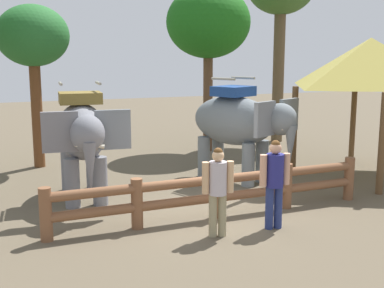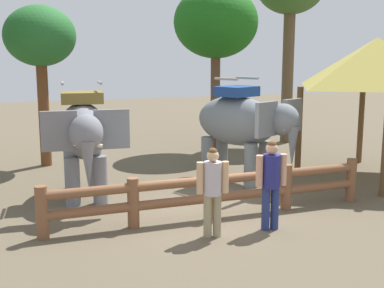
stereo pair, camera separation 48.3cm
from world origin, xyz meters
name	(u,v)px [view 1 (the left image)]	position (x,y,z in m)	size (l,w,h in m)	color
ground_plane	(214,216)	(0.00, 0.00, 0.00)	(60.00, 60.00, 0.00)	brown
log_fence	(217,191)	(0.00, -0.10, 0.61)	(7.42, 0.29, 1.05)	brown
elephant_near_left	(82,135)	(-2.41, 2.37, 1.61)	(1.91, 3.36, 2.87)	slate
elephant_center	(239,123)	(1.96, 2.63, 1.63)	(2.61, 3.42, 2.90)	slate
tourist_woman_in_black	(218,186)	(-0.47, -1.14, 1.02)	(0.62, 0.40, 1.77)	gray
tourist_man_in_blue	(275,178)	(0.79, -1.16, 1.06)	(0.65, 0.39, 1.84)	navy
thatched_shelter	(370,64)	(5.68, 1.78, 3.26)	(4.78, 4.78, 3.99)	brown
tree_back_center	(208,24)	(3.01, 7.09, 4.61)	(3.02, 3.02, 5.94)	brown
tree_deep_back	(33,39)	(-3.07, 6.59, 3.98)	(2.20, 2.20, 5.02)	brown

